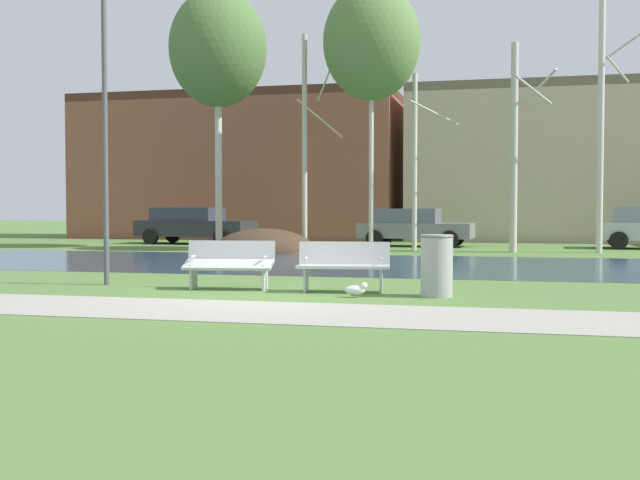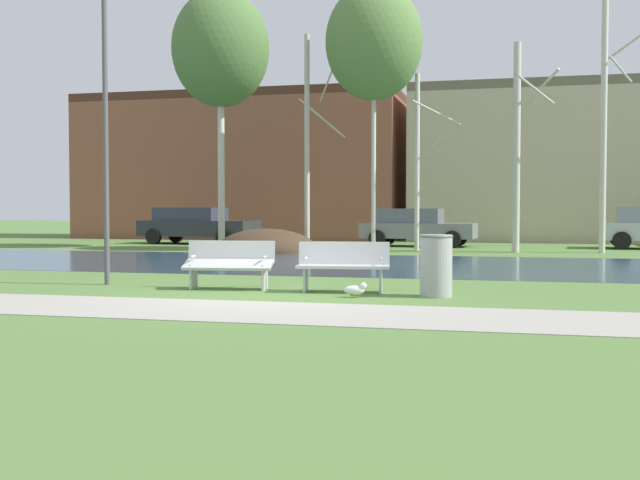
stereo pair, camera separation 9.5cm
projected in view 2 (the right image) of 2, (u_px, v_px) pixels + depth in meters
ground_plane at (374, 259)px, 22.64m from camera, size 120.00×120.00×0.00m
paved_path_strip at (230, 311)px, 11.13m from camera, size 60.00×2.24×0.01m
river_band at (359, 264)px, 20.46m from camera, size 80.00×7.91×0.01m
soil_mound at (267, 251)px, 26.45m from camera, size 3.51×3.17×1.56m
bench_left at (229, 263)px, 14.11m from camera, size 1.66×0.76×0.87m
bench_right at (343, 265)px, 13.60m from camera, size 1.66×0.76×0.87m
trash_bin at (436, 265)px, 12.88m from camera, size 0.56×0.56×1.03m
seagull at (355, 290)px, 12.78m from camera, size 0.42×0.15×0.25m
streetlamp at (105, 76)px, 14.77m from camera, size 0.32×0.32×6.04m
birch_far_left at (221, 49)px, 28.67m from camera, size 3.58×3.58×9.47m
birch_left at (308, 140)px, 27.73m from camera, size 1.53×2.36×7.61m
birch_center_left at (374, 42)px, 26.63m from camera, size 3.31×3.31×9.14m
birch_center at (418, 160)px, 26.84m from camera, size 1.57×2.41×6.08m
birch_center_right at (518, 144)px, 25.62m from camera, size 1.46×2.50×6.88m
birch_right at (605, 110)px, 25.37m from camera, size 1.36×2.09×9.14m
parked_van_nearest_dark at (197, 225)px, 32.09m from camera, size 4.88×2.38×1.49m
parked_sedan_second_grey at (416, 226)px, 29.97m from camera, size 4.41×2.21×1.45m
building_brick_low at (244, 168)px, 38.93m from camera, size 15.74×6.13×6.98m
building_beige_block at (600, 163)px, 35.16m from camera, size 16.62×6.16×6.95m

